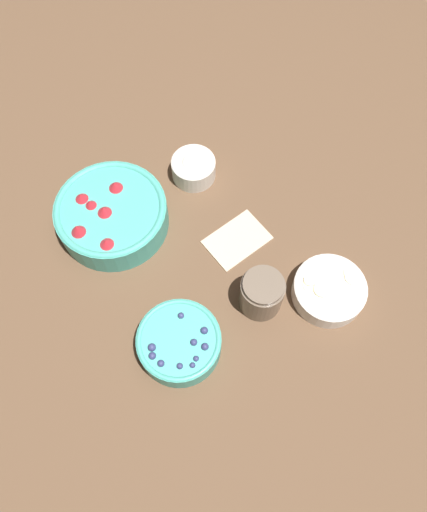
{
  "coord_description": "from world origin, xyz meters",
  "views": [
    {
      "loc": [
        -0.15,
        -0.43,
        0.95
      ],
      "look_at": [
        0.0,
        -0.02,
        0.04
      ],
      "focal_mm": 35.0,
      "sensor_mm": 36.0,
      "label": 1
    }
  ],
  "objects": [
    {
      "name": "ground_plane",
      "position": [
        0.0,
        0.0,
        0.0
      ],
      "size": [
        4.0,
        4.0,
        0.0
      ],
      "primitive_type": "plane",
      "color": "brown"
    },
    {
      "name": "bowl_strawberries",
      "position": [
        -0.17,
        0.15,
        0.04
      ],
      "size": [
        0.24,
        0.24,
        0.09
      ],
      "color": "#47AD9E",
      "rests_on": "ground_plane"
    },
    {
      "name": "bowl_blueberries",
      "position": [
        -0.12,
        -0.16,
        0.03
      ],
      "size": [
        0.16,
        0.16,
        0.06
      ],
      "color": "#47AD9E",
      "rests_on": "ground_plane"
    },
    {
      "name": "bowl_bananas",
      "position": [
        0.2,
        -0.16,
        0.03
      ],
      "size": [
        0.15,
        0.15,
        0.05
      ],
      "color": "white",
      "rests_on": "ground_plane"
    },
    {
      "name": "bowl_cream",
      "position": [
        0.04,
        0.21,
        0.03
      ],
      "size": [
        0.1,
        0.1,
        0.06
      ],
      "color": "silver",
      "rests_on": "ground_plane"
    },
    {
      "name": "jar_chocolate",
      "position": [
        0.06,
        -0.13,
        0.04
      ],
      "size": [
        0.09,
        0.09,
        0.09
      ],
      "color": "brown",
      "rests_on": "ground_plane"
    },
    {
      "name": "napkin",
      "position": [
        0.07,
        0.02,
        0.0
      ],
      "size": [
        0.15,
        0.13,
        0.01
      ],
      "color": "beige",
      "rests_on": "ground_plane"
    }
  ]
}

